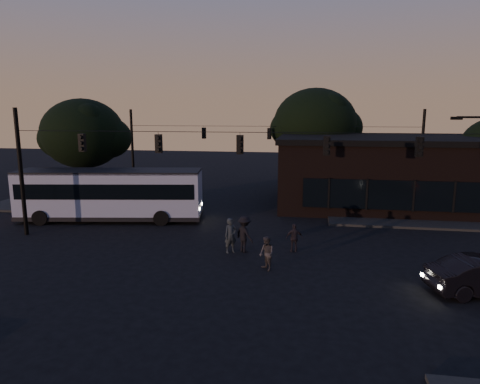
% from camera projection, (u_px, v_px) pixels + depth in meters
% --- Properties ---
extents(ground, '(120.00, 120.00, 0.00)m').
position_uv_depth(ground, '(226.00, 272.00, 19.71)').
color(ground, black).
rests_on(ground, ground).
extents(sidewalk_far_right, '(14.00, 10.00, 0.15)m').
position_uv_depth(sidewalk_far_right, '(423.00, 211.00, 31.34)').
color(sidewalk_far_right, black).
rests_on(sidewalk_far_right, ground).
extents(sidewalk_far_left, '(14.00, 10.00, 0.15)m').
position_uv_depth(sidewalk_far_left, '(94.00, 200.00, 35.52)').
color(sidewalk_far_left, black).
rests_on(sidewalk_far_left, ground).
extents(building, '(15.40, 10.41, 5.40)m').
position_uv_depth(building, '(379.00, 171.00, 33.25)').
color(building, black).
rests_on(building, ground).
extents(tree_behind, '(7.60, 7.60, 9.43)m').
position_uv_depth(tree_behind, '(315.00, 124.00, 39.26)').
color(tree_behind, black).
rests_on(tree_behind, ground).
extents(tree_left, '(6.40, 6.40, 8.30)m').
position_uv_depth(tree_left, '(83.00, 134.00, 33.54)').
color(tree_left, black).
rests_on(tree_left, ground).
extents(signal_rig_near, '(26.24, 0.30, 7.50)m').
position_uv_depth(signal_rig_near, '(240.00, 165.00, 22.77)').
color(signal_rig_near, black).
rests_on(signal_rig_near, ground).
extents(signal_rig_far, '(26.24, 0.30, 7.50)m').
position_uv_depth(signal_rig_far, '(269.00, 147.00, 38.33)').
color(signal_rig_far, black).
rests_on(signal_rig_far, ground).
extents(bus, '(12.50, 4.68, 3.44)m').
position_uv_depth(bus, '(110.00, 192.00, 28.74)').
color(bus, '#878EAC').
rests_on(bus, ground).
extents(pedestrian_a, '(0.80, 0.74, 1.84)m').
position_uv_depth(pedestrian_a, '(231.00, 236.00, 22.23)').
color(pedestrian_a, '#212629').
rests_on(pedestrian_a, ground).
extents(pedestrian_b, '(0.95, 0.98, 1.60)m').
position_uv_depth(pedestrian_b, '(267.00, 254.00, 19.75)').
color(pedestrian_b, '#332F2F').
rests_on(pedestrian_b, ground).
extents(pedestrian_c, '(0.95, 0.57, 1.52)m').
position_uv_depth(pedestrian_c, '(294.00, 238.00, 22.36)').
color(pedestrian_c, black).
rests_on(pedestrian_c, ground).
extents(pedestrian_d, '(1.40, 1.37, 1.92)m').
position_uv_depth(pedestrian_d, '(245.00, 234.00, 22.35)').
color(pedestrian_d, black).
rests_on(pedestrian_d, ground).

